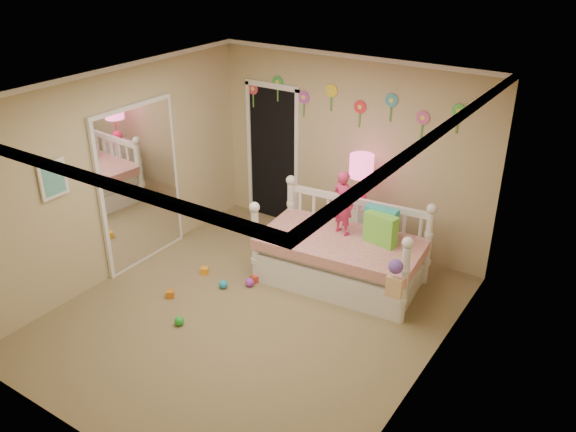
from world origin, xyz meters
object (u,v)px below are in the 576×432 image
Objects in this scene: nightstand at (358,230)px; table_lamp at (361,172)px; daybed at (341,243)px; child at (343,203)px.

table_lamp is at bearing -98.09° from nightstand.
daybed is 2.66× the size of nightstand.
table_lamp is (0.00, -0.00, 0.83)m from nightstand.
daybed is 0.99m from table_lamp.
daybed is 2.44× the size of child.
child is at bearing -91.53° from nightstand.
daybed is 2.93× the size of table_lamp.
daybed is at bearing -79.10° from table_lamp.
child is 0.61m from table_lamp.
child reaches higher than daybed.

